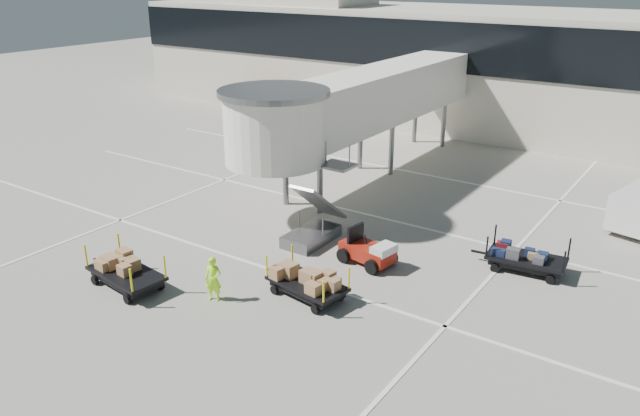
# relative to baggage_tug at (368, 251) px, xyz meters

# --- Properties ---
(ground) EXTENTS (140.00, 140.00, 0.00)m
(ground) POSITION_rel_baggage_tug_xyz_m (-1.63, -4.57, -0.52)
(ground) COLOR #ABA599
(ground) RESTS_ON ground
(lane_markings) EXTENTS (40.00, 30.00, 0.02)m
(lane_markings) POSITION_rel_baggage_tug_xyz_m (-2.30, 4.76, -0.51)
(lane_markings) COLOR white
(lane_markings) RESTS_ON ground
(terminal) EXTENTS (64.00, 12.11, 15.20)m
(terminal) POSITION_rel_baggage_tug_xyz_m (-1.98, 25.37, 3.58)
(terminal) COLOR beige
(terminal) RESTS_ON ground
(jet_bridge) EXTENTS (5.70, 20.40, 6.03)m
(jet_bridge) POSITION_rel_baggage_tug_xyz_m (-5.60, 7.69, 3.76)
(jet_bridge) COLOR white
(jet_bridge) RESTS_ON ground
(baggage_tug) EXTENTS (2.33, 1.71, 1.43)m
(baggage_tug) POSITION_rel_baggage_tug_xyz_m (0.00, 0.00, 0.00)
(baggage_tug) COLOR maroon
(baggage_tug) RESTS_ON ground
(suitcase_cart) EXTENTS (3.62, 1.75, 1.40)m
(suitcase_cart) POSITION_rel_baggage_tug_xyz_m (5.29, 2.84, -0.03)
(suitcase_cart) COLOR black
(suitcase_cart) RESTS_ON ground
(box_cart_near) EXTENTS (3.58, 1.83, 1.38)m
(box_cart_near) POSITION_rel_baggage_tug_xyz_m (-0.47, -3.55, 0.05)
(box_cart_near) COLOR black
(box_cart_near) RESTS_ON ground
(box_cart_far) EXTENTS (3.80, 1.87, 1.46)m
(box_cart_far) POSITION_rel_baggage_tug_xyz_m (-6.28, -6.56, 0.04)
(box_cart_far) COLOR black
(box_cart_far) RESTS_ON ground
(ground_worker) EXTENTS (0.69, 0.58, 1.62)m
(ground_worker) POSITION_rel_baggage_tug_xyz_m (-3.00, -5.49, 0.29)
(ground_worker) COLOR #9CEF19
(ground_worker) RESTS_ON ground
(belt_loader) EXTENTS (4.05, 1.93, 1.89)m
(belt_loader) POSITION_rel_baggage_tug_xyz_m (-20.25, 18.19, 0.20)
(belt_loader) COLOR maroon
(belt_loader) RESTS_ON ground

